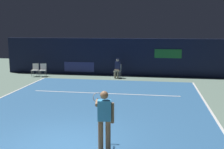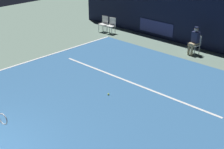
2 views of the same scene
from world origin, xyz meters
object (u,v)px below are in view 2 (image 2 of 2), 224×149
courtside_chair_far (111,25)px  courtside_chair_near (104,23)px  line_judge_on_chair (194,40)px  tennis_ball (108,94)px

courtside_chair_far → courtside_chair_near: bearing=-174.1°
line_judge_on_chair → courtside_chair_far: bearing=-177.3°
courtside_chair_far → tennis_ball: 7.67m
line_judge_on_chair → courtside_chair_far: 5.17m
courtside_chair_far → tennis_ball: (5.22, -5.60, -0.46)m
line_judge_on_chair → tennis_ball: 5.88m
line_judge_on_chair → tennis_ball: (0.06, -5.84, -0.64)m
tennis_ball → line_judge_on_chair: bearing=90.6°
courtside_chair_near → courtside_chair_far: same height
line_judge_on_chair → tennis_ball: line_judge_on_chair is taller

